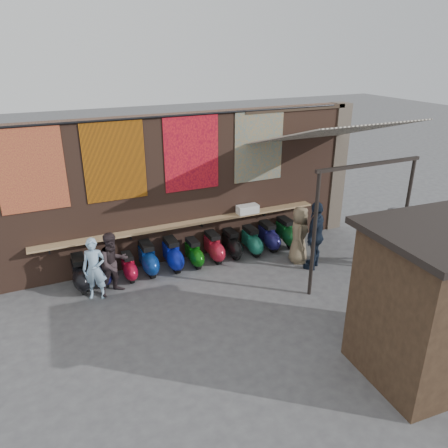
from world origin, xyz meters
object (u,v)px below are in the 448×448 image
object	(u,v)px
diner_right	(113,264)
shopper_navy	(315,235)
scooter_stool_3	(148,259)
scooter_stool_10	(286,233)
shopper_grey	(392,238)
scooter_stool_7	(232,244)
diner_left	(94,269)
shopper_tan	(299,235)
scooter_stool_4	(173,255)
scooter_stool_5	(194,253)
shelf_box	(248,209)
scooter_stool_9	(268,236)
scooter_stool_0	(80,274)
scooter_stool_2	(129,267)
market_stall	(441,305)
scooter_stool_6	(214,247)
scooter_stool_1	(104,271)
scooter_stool_8	(252,241)

from	to	relation	value
diner_right	shopper_navy	size ratio (longest dim) A/B	0.84
diner_right	scooter_stool_3	bearing A→B (deg)	11.32
scooter_stool_10	shopper_grey	xyz separation A→B (m)	(1.84, -2.28, 0.43)
scooter_stool_7	diner_left	size ratio (longest dim) A/B	0.52
diner_right	shopper_tan	bearing A→B (deg)	-25.56
scooter_stool_4	diner_right	world-z (taller)	diner_right
scooter_stool_5	diner_left	xyz separation A→B (m)	(-2.69, -0.56, 0.40)
scooter_stool_4	scooter_stool_10	size ratio (longest dim) A/B	1.01
shelf_box	scooter_stool_3	world-z (taller)	shelf_box
shelf_box	scooter_stool_9	size ratio (longest dim) A/B	0.74
scooter_stool_0	scooter_stool_5	size ratio (longest dim) A/B	1.15
scooter_stool_2	scooter_stool_9	size ratio (longest dim) A/B	0.85
scooter_stool_0	shopper_grey	bearing A→B (deg)	-16.03
scooter_stool_5	diner_right	xyz separation A→B (m)	(-2.24, -0.53, 0.42)
scooter_stool_0	scooter_stool_10	world-z (taller)	scooter_stool_0
scooter_stool_7	market_stall	bearing A→B (deg)	-76.87
shopper_grey	shopper_tan	size ratio (longest dim) A/B	1.04
shopper_navy	shopper_grey	bearing A→B (deg)	120.55
shelf_box	scooter_stool_6	xyz separation A→B (m)	(-1.19, -0.28, -0.85)
scooter_stool_0	scooter_stool_4	bearing A→B (deg)	1.32
scooter_stool_4	scooter_stool_5	xyz separation A→B (m)	(0.59, -0.06, -0.05)
scooter_stool_9	shopper_navy	distance (m)	1.69
scooter_stool_7	shopper_tan	bearing A→B (deg)	-34.81
scooter_stool_9	market_stall	size ratio (longest dim) A/B	0.31
scooter_stool_10	diner_left	world-z (taller)	diner_left
scooter_stool_3	scooter_stool_7	size ratio (longest dim) A/B	1.10
scooter_stool_3	shopper_grey	size ratio (longest dim) A/B	0.52
scooter_stool_9	diner_right	size ratio (longest dim) A/B	0.53
scooter_stool_7	market_stall	size ratio (longest dim) A/B	0.29
scooter_stool_6	scooter_stool_9	size ratio (longest dim) A/B	0.99
market_stall	diner_left	bearing A→B (deg)	139.26
scooter_stool_6	scooter_stool_7	world-z (taller)	scooter_stool_6
scooter_stool_1	scooter_stool_3	distance (m)	1.16
scooter_stool_10	shelf_box	bearing A→B (deg)	165.66
shelf_box	scooter_stool_10	xyz separation A→B (m)	(1.17, -0.30, -0.83)
diner_right	shopper_grey	world-z (taller)	shopper_grey
shopper_navy	scooter_stool_10	bearing A→B (deg)	-130.04
scooter_stool_3	shopper_grey	world-z (taller)	shopper_grey
scooter_stool_0	scooter_stool_1	xyz separation A→B (m)	(0.56, 0.06, -0.08)
scooter_stool_8	diner_left	distance (m)	4.52
scooter_stool_0	shopper_navy	distance (m)	6.08
scooter_stool_6	scooter_stool_7	distance (m)	0.56
shopper_navy	market_stall	size ratio (longest dim) A/B	0.69
scooter_stool_2	scooter_stool_6	xyz separation A→B (m)	(2.40, 0.06, 0.06)
scooter_stool_1	scooter_stool_2	world-z (taller)	scooter_stool_1
scooter_stool_2	market_stall	distance (m)	7.19
shopper_grey	scooter_stool_9	bearing A→B (deg)	-24.32
shelf_box	scooter_stool_5	distance (m)	2.04
scooter_stool_6	shopper_tan	distance (m)	2.38
shelf_box	market_stall	xyz separation A→B (m)	(0.71, -6.01, 0.12)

